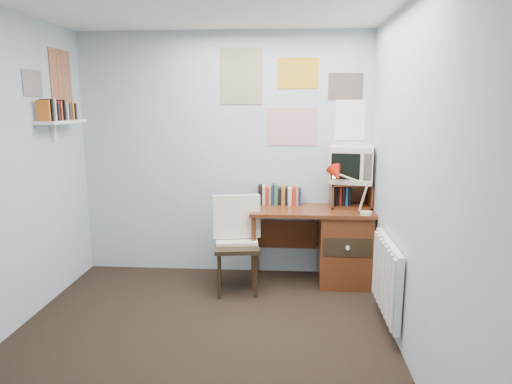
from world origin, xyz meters
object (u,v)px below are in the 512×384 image
Objects in this scene: crt_tv at (352,163)px; radiator at (387,278)px; tv_riser at (350,195)px; wall_shelf at (61,122)px; desk_lamp at (367,194)px; desk_chair at (237,247)px; desk at (338,244)px.

radiator is (0.17, -1.06, -0.79)m from crt_tv.
tv_riser is 0.50× the size of radiator.
desk_lamp is at bearing 3.28° from wall_shelf.
desk_lamp is at bearing -3.56° from desk_chair.
desk is 0.97m from radiator.
desk_chair is 1.11× the size of radiator.
desk_chair is 1.98m from wall_shelf.
tv_riser is at bearing 99.28° from radiator.
desk_lamp is at bearing -63.08° from crt_tv.
tv_riser reaches higher than radiator.
wall_shelf is (-2.69, -0.51, 0.41)m from crt_tv.
desk_lamp is (0.22, -0.22, 0.56)m from desk.
desk is at bearing 138.19° from desk_lamp.
desk is at bearing -122.52° from crt_tv.
desk_lamp is 0.44m from crt_tv.
tv_riser is at bearing -89.65° from crt_tv.
crt_tv reaches higher than desk.
radiator is (1.27, -0.62, -0.03)m from desk_chair.
desk_chair is at bearing 153.86° from radiator.
desk_chair is 1.42m from radiator.
tv_riser is at bearing 13.03° from desk_chair.
wall_shelf is at bearing 175.13° from desk_chair.
tv_riser is (0.12, 0.11, 0.48)m from desk.
desk_chair is 2.22× the size of desk_lamp.
tv_riser is (-0.11, 0.33, -0.08)m from desk_lamp.
desk_chair is 1.32m from desk_lamp.
wall_shelf is (-2.86, 0.55, 1.20)m from radiator.
crt_tv reaches higher than tv_riser.
desk_lamp reaches higher than desk_chair.
desk_lamp reaches higher than tv_riser.
desk is at bearing 9.61° from desk_chair.
desk_lamp reaches higher than radiator.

